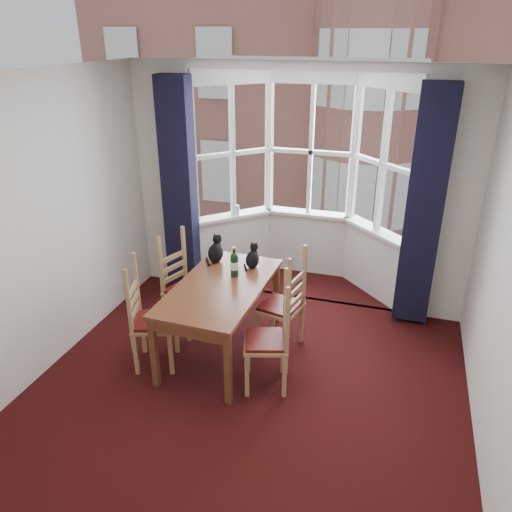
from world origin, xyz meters
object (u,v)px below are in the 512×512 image
at_px(chair_right_near, 276,342).
at_px(wine_bottle, 234,264).
at_px(cat_left, 216,251).
at_px(chair_right_far, 288,309).
at_px(chair_left_near, 145,323).
at_px(candle_tall, 237,210).
at_px(chair_left_far, 181,289).
at_px(dining_table, 220,293).
at_px(cat_right, 253,258).

distance_m(chair_right_near, wine_bottle, 0.96).
bearing_deg(chair_right_near, cat_left, 136.19).
bearing_deg(chair_right_far, chair_left_near, -152.72).
bearing_deg(wine_bottle, candle_tall, 108.06).
xyz_separation_m(chair_left_near, candle_tall, (0.21, 2.17, 0.47)).
relative_size(chair_left_far, chair_right_near, 1.00).
bearing_deg(cat_left, wine_bottle, -41.88).
height_order(dining_table, chair_right_near, chair_right_near).
bearing_deg(candle_tall, cat_right, -64.13).
height_order(chair_right_near, cat_left, cat_left).
xyz_separation_m(cat_left, cat_right, (0.43, -0.02, -0.01)).
bearing_deg(wine_bottle, chair_left_far, 173.10).
distance_m(cat_left, wine_bottle, 0.42).
distance_m(chair_left_far, chair_right_far, 1.24).
bearing_deg(chair_right_far, chair_left_far, 176.42).
relative_size(chair_right_far, cat_left, 2.95).
xyz_separation_m(wine_bottle, candle_tall, (-0.49, 1.51, 0.02)).
bearing_deg(chair_left_far, wine_bottle, -6.90).
relative_size(wine_bottle, candle_tall, 2.36).
height_order(dining_table, cat_left, cat_left).
bearing_deg(cat_left, chair_right_near, -43.81).
distance_m(chair_right_far, cat_right, 0.67).
bearing_deg(wine_bottle, chair_left_near, -137.02).
height_order(chair_right_far, candle_tall, candle_tall).
bearing_deg(cat_left, cat_right, -2.61).
distance_m(cat_right, wine_bottle, 0.29).
bearing_deg(chair_left_far, cat_left, 29.47).
height_order(dining_table, cat_right, cat_right).
height_order(chair_left_near, chair_left_far, same).
xyz_separation_m(cat_left, candle_tall, (-0.18, 1.23, 0.05)).
distance_m(dining_table, chair_right_far, 0.72).
distance_m(chair_left_far, candle_tall, 1.51).
bearing_deg(cat_right, wine_bottle, -113.44).
bearing_deg(wine_bottle, chair_right_far, 0.29).
relative_size(chair_right_near, wine_bottle, 2.86).
bearing_deg(cat_left, chair_left_far, -150.53).
bearing_deg(cat_right, chair_left_far, -166.97).
height_order(chair_right_far, cat_left, cat_left).
bearing_deg(cat_right, chair_right_near, -60.22).
bearing_deg(chair_right_far, candle_tall, 125.29).
xyz_separation_m(cat_right, wine_bottle, (-0.11, -0.26, 0.04)).
distance_m(cat_left, candle_tall, 1.24).
bearing_deg(chair_left_near, chair_right_near, 2.41).
bearing_deg(wine_bottle, dining_table, -106.31).
relative_size(dining_table, chair_left_far, 1.73).
distance_m(dining_table, chair_left_near, 0.79).
distance_m(chair_left_far, chair_right_near, 1.44).
relative_size(chair_left_near, candle_tall, 6.76).
bearing_deg(chair_right_far, cat_right, 150.75).
relative_size(chair_left_near, chair_right_far, 1.00).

